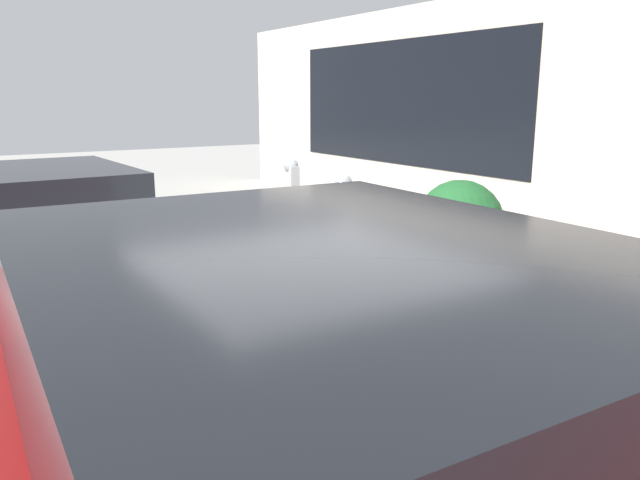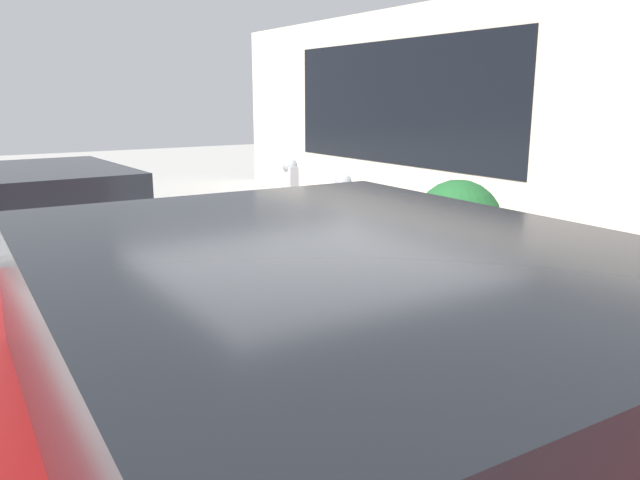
{
  "view_description": "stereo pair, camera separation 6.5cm",
  "coord_description": "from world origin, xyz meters",
  "px_view_note": "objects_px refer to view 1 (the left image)",
  "views": [
    {
      "loc": [
        -4.14,
        2.54,
        2.0
      ],
      "look_at": [
        0.0,
        -0.09,
        0.87
      ],
      "focal_mm": 35.0,
      "sensor_mm": 36.0,
      "label": 1
    },
    {
      "loc": [
        -4.1,
        2.6,
        2.0
      ],
      "look_at": [
        0.0,
        -0.09,
        0.87
      ],
      "focal_mm": 35.0,
      "sensor_mm": 36.0,
      "label": 2
    }
  ],
  "objects_px": {
    "parking_meter_middle": "(291,201)",
    "parked_car_front": "(303,447)",
    "parking_meter_nearest": "(403,245)",
    "planter_box": "(458,253)",
    "parked_car_middle": "(41,226)",
    "parking_meter_second": "(343,224)"
  },
  "relations": [
    {
      "from": "parking_meter_middle",
      "to": "parked_car_middle",
      "type": "relative_size",
      "value": 0.36
    },
    {
      "from": "parking_meter_nearest",
      "to": "planter_box",
      "type": "distance_m",
      "value": 1.77
    },
    {
      "from": "parking_meter_second",
      "to": "parked_car_middle",
      "type": "xyz_separation_m",
      "value": [
        2.55,
        1.96,
        -0.24
      ]
    },
    {
      "from": "parking_meter_middle",
      "to": "parked_car_front",
      "type": "xyz_separation_m",
      "value": [
        -3.28,
        1.84,
        -0.22
      ]
    },
    {
      "from": "parked_car_middle",
      "to": "parking_meter_nearest",
      "type": "bearing_deg",
      "value": -151.87
    },
    {
      "from": "parking_meter_middle",
      "to": "parked_car_front",
      "type": "bearing_deg",
      "value": 150.66
    },
    {
      "from": "parking_meter_nearest",
      "to": "parked_car_front",
      "type": "xyz_separation_m",
      "value": [
        -1.73,
        1.88,
        -0.11
      ]
    },
    {
      "from": "parking_meter_middle",
      "to": "parked_car_front",
      "type": "distance_m",
      "value": 3.77
    },
    {
      "from": "parking_meter_second",
      "to": "parking_meter_middle",
      "type": "xyz_separation_m",
      "value": [
        0.74,
        0.07,
        0.1
      ]
    },
    {
      "from": "planter_box",
      "to": "parking_meter_middle",
      "type": "bearing_deg",
      "value": 66.55
    },
    {
      "from": "parking_meter_nearest",
      "to": "parking_meter_middle",
      "type": "relative_size",
      "value": 0.88
    },
    {
      "from": "parking_meter_second",
      "to": "parking_meter_middle",
      "type": "relative_size",
      "value": 0.95
    },
    {
      "from": "parking_meter_nearest",
      "to": "parking_meter_middle",
      "type": "bearing_deg",
      "value": 1.41
    },
    {
      "from": "parking_meter_middle",
      "to": "parked_car_middle",
      "type": "distance_m",
      "value": 2.64
    },
    {
      "from": "parking_meter_second",
      "to": "parking_meter_middle",
      "type": "height_order",
      "value": "parking_meter_middle"
    },
    {
      "from": "parking_meter_nearest",
      "to": "parked_car_middle",
      "type": "xyz_separation_m",
      "value": [
        3.36,
        1.92,
        -0.24
      ]
    },
    {
      "from": "parking_meter_nearest",
      "to": "parking_meter_second",
      "type": "xyz_separation_m",
      "value": [
        0.81,
        -0.03,
        0.01
      ]
    },
    {
      "from": "planter_box",
      "to": "parking_meter_nearest",
      "type": "bearing_deg",
      "value": 121.55
    },
    {
      "from": "planter_box",
      "to": "parked_car_front",
      "type": "distance_m",
      "value": 4.27
    },
    {
      "from": "parking_meter_middle",
      "to": "planter_box",
      "type": "distance_m",
      "value": 1.73
    },
    {
      "from": "parked_car_front",
      "to": "parking_meter_nearest",
      "type": "bearing_deg",
      "value": -45.33
    },
    {
      "from": "parking_meter_second",
      "to": "planter_box",
      "type": "xyz_separation_m",
      "value": [
        0.09,
        -1.43,
        -0.46
      ]
    }
  ]
}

